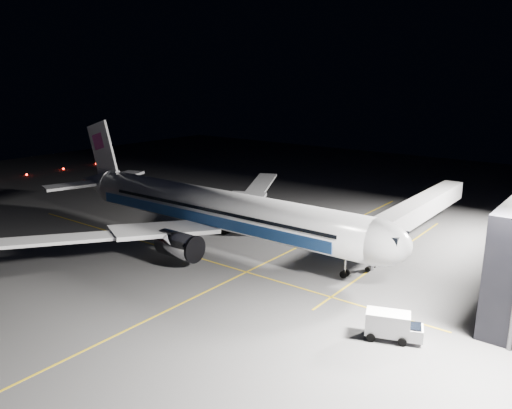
{
  "coord_description": "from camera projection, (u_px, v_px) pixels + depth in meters",
  "views": [
    {
      "loc": [
        46.32,
        -51.42,
        23.68
      ],
      "look_at": [
        4.52,
        3.12,
        6.0
      ],
      "focal_mm": 35.0,
      "sensor_mm": 36.0,
      "label": 1
    }
  ],
  "objects": [
    {
      "name": "airliner",
      "position": [
        212.0,
        209.0,
        72.06
      ],
      "size": [
        61.48,
        54.22,
        16.64
      ],
      "color": "silver",
      "rests_on": "ground"
    },
    {
      "name": "service_truck",
      "position": [
        393.0,
        325.0,
        46.0
      ],
      "size": [
        5.51,
        3.73,
        2.63
      ],
      "rotation": [
        0.0,
        0.0,
        0.36
      ],
      "color": "white",
      "rests_on": "ground"
    },
    {
      "name": "safety_cone_b",
      "position": [
        299.0,
        230.0,
        78.51
      ],
      "size": [
        0.36,
        0.36,
        0.54
      ],
      "primitive_type": "cone",
      "color": "orange",
      "rests_on": "ground"
    },
    {
      "name": "guide_line_cross",
      "position": [
        189.0,
        255.0,
        68.1
      ],
      "size": [
        70.0,
        0.25,
        0.01
      ],
      "primitive_type": "cube",
      "color": "gold",
      "rests_on": "ground"
    },
    {
      "name": "guide_line_side",
      "position": [
        389.0,
        257.0,
        67.44
      ],
      "size": [
        0.25,
        40.0,
        0.01
      ],
      "primitive_type": "cube",
      "color": "gold",
      "rests_on": "ground"
    },
    {
      "name": "ground",
      "position": [
        218.0,
        244.0,
        72.72
      ],
      "size": [
        200.0,
        200.0,
        0.0
      ],
      "primitive_type": "plane",
      "color": "#4C4C4F",
      "rests_on": "ground"
    },
    {
      "name": "safety_cone_a",
      "position": [
        285.0,
        224.0,
        81.69
      ],
      "size": [
        0.36,
        0.36,
        0.53
      ],
      "primitive_type": "cone",
      "color": "orange",
      "rests_on": "ground"
    },
    {
      "name": "baggage_tug",
      "position": [
        229.0,
        220.0,
        82.15
      ],
      "size": [
        2.68,
        2.29,
        1.75
      ],
      "rotation": [
        0.0,
        0.0,
        -0.17
      ],
      "color": "black",
      "rests_on": "ground"
    },
    {
      "name": "safety_cone_c",
      "position": [
        232.0,
        218.0,
        85.12
      ],
      "size": [
        0.4,
        0.4,
        0.6
      ],
      "primitive_type": "cone",
      "color": "orange",
      "rests_on": "ground"
    },
    {
      "name": "jet_bridge",
      "position": [
        414.0,
        212.0,
        72.49
      ],
      "size": [
        3.6,
        34.4,
        6.3
      ],
      "color": "#B2B2B7",
      "rests_on": "ground"
    },
    {
      "name": "guide_line_main",
      "position": [
        274.0,
        259.0,
        66.82
      ],
      "size": [
        0.25,
        80.0,
        0.01
      ],
      "primitive_type": "cube",
      "color": "gold",
      "rests_on": "ground"
    }
  ]
}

